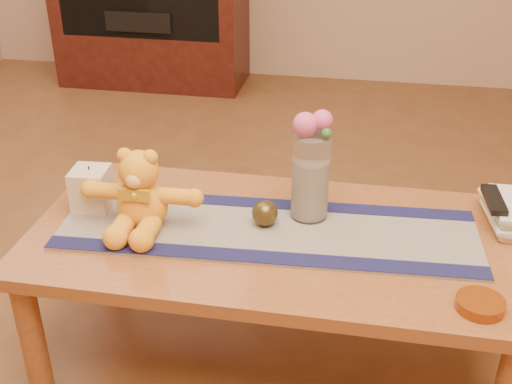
% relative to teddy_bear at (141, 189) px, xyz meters
% --- Properties ---
extents(floor, '(5.50, 5.50, 0.00)m').
position_rel_teddy_bear_xyz_m(floor, '(0.38, 0.03, -0.57)').
color(floor, brown).
rests_on(floor, ground).
extents(coffee_table_top, '(1.40, 0.70, 0.04)m').
position_rel_teddy_bear_xyz_m(coffee_table_top, '(0.38, 0.03, -0.14)').
color(coffee_table_top, brown).
rests_on(coffee_table_top, floor).
extents(table_leg_fl, '(0.07, 0.07, 0.41)m').
position_rel_teddy_bear_xyz_m(table_leg_fl, '(-0.26, -0.26, -0.37)').
color(table_leg_fl, brown).
rests_on(table_leg_fl, floor).
extents(table_leg_bl, '(0.07, 0.07, 0.41)m').
position_rel_teddy_bear_xyz_m(table_leg_bl, '(-0.26, 0.32, -0.37)').
color(table_leg_bl, brown).
rests_on(table_leg_bl, floor).
extents(table_leg_br, '(0.07, 0.07, 0.41)m').
position_rel_teddy_bear_xyz_m(table_leg_br, '(1.02, 0.32, -0.37)').
color(table_leg_br, brown).
rests_on(table_leg_br, floor).
extents(persian_runner, '(1.22, 0.42, 0.01)m').
position_rel_teddy_bear_xyz_m(persian_runner, '(0.36, 0.04, -0.12)').
color(persian_runner, '#241B4C').
rests_on(persian_runner, coffee_table_top).
extents(runner_border_near, '(1.20, 0.13, 0.00)m').
position_rel_teddy_bear_xyz_m(runner_border_near, '(0.37, -0.11, -0.11)').
color(runner_border_near, '#151540').
rests_on(runner_border_near, persian_runner).
extents(runner_border_far, '(1.20, 0.13, 0.00)m').
position_rel_teddy_bear_xyz_m(runner_border_far, '(0.35, 0.18, -0.11)').
color(runner_border_far, '#151540').
rests_on(runner_border_far, persian_runner).
extents(teddy_bear, '(0.34, 0.28, 0.23)m').
position_rel_teddy_bear_xyz_m(teddy_bear, '(0.00, 0.00, 0.00)').
color(teddy_bear, orange).
rests_on(teddy_bear, persian_runner).
extents(pillar_candle, '(0.11, 0.11, 0.13)m').
position_rel_teddy_bear_xyz_m(pillar_candle, '(-0.18, 0.06, -0.05)').
color(pillar_candle, beige).
rests_on(pillar_candle, persian_runner).
extents(candle_wick, '(0.00, 0.00, 0.01)m').
position_rel_teddy_bear_xyz_m(candle_wick, '(-0.18, 0.06, 0.02)').
color(candle_wick, black).
rests_on(candle_wick, pillar_candle).
extents(glass_vase, '(0.11, 0.11, 0.26)m').
position_rel_teddy_bear_xyz_m(glass_vase, '(0.47, 0.13, 0.02)').
color(glass_vase, silver).
rests_on(glass_vase, persian_runner).
extents(potpourri_fill, '(0.09, 0.09, 0.18)m').
position_rel_teddy_bear_xyz_m(potpourri_fill, '(0.47, 0.13, -0.02)').
color(potpourri_fill, beige).
rests_on(potpourri_fill, glass_vase).
extents(rose_left, '(0.07, 0.07, 0.07)m').
position_rel_teddy_bear_xyz_m(rose_left, '(0.45, 0.12, 0.18)').
color(rose_left, '#D14A81').
rests_on(rose_left, glass_vase).
extents(rose_right, '(0.06, 0.06, 0.06)m').
position_rel_teddy_bear_xyz_m(rose_right, '(0.49, 0.14, 0.19)').
color(rose_right, '#D14A81').
rests_on(rose_right, glass_vase).
extents(blue_flower_back, '(0.04, 0.04, 0.04)m').
position_rel_teddy_bear_xyz_m(blue_flower_back, '(0.48, 0.17, 0.17)').
color(blue_flower_back, '#4B52A2').
rests_on(blue_flower_back, glass_vase).
extents(blue_flower_side, '(0.04, 0.04, 0.04)m').
position_rel_teddy_bear_xyz_m(blue_flower_side, '(0.44, 0.15, 0.17)').
color(blue_flower_side, '#4B52A2').
rests_on(blue_flower_side, glass_vase).
extents(leaf_sprig, '(0.03, 0.03, 0.03)m').
position_rel_teddy_bear_xyz_m(leaf_sprig, '(0.51, 0.11, 0.16)').
color(leaf_sprig, '#33662D').
rests_on(leaf_sprig, glass_vase).
extents(bronze_ball, '(0.08, 0.08, 0.08)m').
position_rel_teddy_bear_xyz_m(bronze_ball, '(0.35, 0.06, -0.08)').
color(bronze_ball, '#433716').
rests_on(bronze_ball, persian_runner).
extents(book_bottom, '(0.19, 0.24, 0.02)m').
position_rel_teddy_bear_xyz_m(book_bottom, '(0.99, 0.20, -0.11)').
color(book_bottom, beige).
rests_on(book_bottom, coffee_table_top).
extents(book_lower, '(0.17, 0.23, 0.02)m').
position_rel_teddy_bear_xyz_m(book_lower, '(1.00, 0.19, -0.09)').
color(book_lower, beige).
rests_on(book_lower, book_bottom).
extents(book_upper, '(0.20, 0.25, 0.02)m').
position_rel_teddy_bear_xyz_m(book_upper, '(0.99, 0.20, -0.07)').
color(book_upper, beige).
rests_on(book_upper, book_lower).
extents(book_top, '(0.17, 0.23, 0.02)m').
position_rel_teddy_bear_xyz_m(book_top, '(1.00, 0.20, -0.05)').
color(book_top, beige).
rests_on(book_top, book_upper).
extents(tv_remote, '(0.06, 0.16, 0.02)m').
position_rel_teddy_bear_xyz_m(tv_remote, '(0.99, 0.19, -0.04)').
color(tv_remote, black).
rests_on(tv_remote, book_top).
extents(amber_dish, '(0.15, 0.15, 0.03)m').
position_rel_teddy_bear_xyz_m(amber_dish, '(0.92, -0.22, -0.11)').
color(amber_dish, '#BF5914').
rests_on(amber_dish, coffee_table_top).
extents(stereo_lower, '(0.42, 0.28, 0.12)m').
position_rel_teddy_bear_xyz_m(stereo_lower, '(-0.82, 2.38, -0.11)').
color(stereo_lower, black).
rests_on(stereo_lower, media_cabinet).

